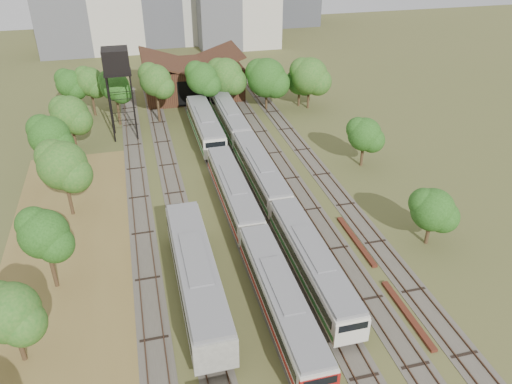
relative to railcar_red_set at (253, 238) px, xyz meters
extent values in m
plane|color=#475123|center=(2.00, -11.72, -1.81)|extent=(240.00, 240.00, 0.00)
cube|color=brown|center=(-16.00, -3.72, -1.79)|extent=(14.00, 60.00, 0.04)
cube|color=#4C473D|center=(-10.00, 13.28, -1.78)|extent=(2.60, 80.00, 0.06)
cube|color=#472D1E|center=(-10.72, 13.28, -1.69)|extent=(0.08, 80.00, 0.14)
cube|color=#472D1E|center=(-9.28, 13.28, -1.69)|extent=(0.08, 80.00, 0.14)
cube|color=#4C473D|center=(-6.00, 13.28, -1.78)|extent=(2.60, 80.00, 0.06)
cube|color=#472D1E|center=(-6.72, 13.28, -1.69)|extent=(0.08, 80.00, 0.14)
cube|color=#472D1E|center=(-5.28, 13.28, -1.69)|extent=(0.08, 80.00, 0.14)
cube|color=#4C473D|center=(0.00, 13.28, -1.78)|extent=(2.60, 80.00, 0.06)
cube|color=#472D1E|center=(-0.72, 13.28, -1.69)|extent=(0.08, 80.00, 0.14)
cube|color=#472D1E|center=(0.72, 13.28, -1.69)|extent=(0.08, 80.00, 0.14)
cube|color=#4C473D|center=(4.00, 13.28, -1.78)|extent=(2.60, 80.00, 0.06)
cube|color=#472D1E|center=(3.28, 13.28, -1.69)|extent=(0.08, 80.00, 0.14)
cube|color=#472D1E|center=(4.72, 13.28, -1.69)|extent=(0.08, 80.00, 0.14)
cube|color=#4C473D|center=(8.00, 13.28, -1.78)|extent=(2.60, 80.00, 0.06)
cube|color=#472D1E|center=(7.28, 13.28, -1.69)|extent=(0.08, 80.00, 0.14)
cube|color=#472D1E|center=(8.72, 13.28, -1.69)|extent=(0.08, 80.00, 0.14)
cube|color=#4C473D|center=(12.00, 13.28, -1.78)|extent=(2.60, 80.00, 0.06)
cube|color=#472D1E|center=(11.28, 13.28, -1.69)|extent=(0.08, 80.00, 0.14)
cube|color=#472D1E|center=(12.72, 13.28, -1.69)|extent=(0.08, 80.00, 0.14)
cube|color=black|center=(0.00, -8.69, -1.43)|extent=(2.05, 15.64, 0.75)
cube|color=beige|center=(0.00, -8.69, 0.11)|extent=(2.71, 17.00, 2.33)
cube|color=black|center=(0.00, -8.69, 0.39)|extent=(2.77, 15.64, 0.79)
cube|color=slate|center=(0.00, -8.69, 1.44)|extent=(2.49, 16.66, 0.34)
cube|color=maroon|center=(0.00, -8.69, -0.55)|extent=(2.77, 16.66, 0.42)
cube|color=black|center=(0.00, 8.81, -1.43)|extent=(2.05, 15.64, 0.75)
cube|color=beige|center=(0.00, 8.81, 0.11)|extent=(2.71, 17.00, 2.33)
cube|color=black|center=(0.00, 8.81, 0.39)|extent=(2.77, 15.64, 0.79)
cube|color=slate|center=(0.00, 8.81, 1.44)|extent=(2.49, 16.66, 0.34)
cube|color=maroon|center=(0.00, 8.81, -0.55)|extent=(2.77, 16.66, 0.42)
cube|color=black|center=(4.00, -4.82, -1.43)|extent=(2.05, 15.64, 0.74)
cube|color=beige|center=(4.00, -4.82, 0.10)|extent=(2.70, 17.00, 2.33)
cube|color=black|center=(4.00, -4.82, 0.38)|extent=(2.76, 15.64, 0.79)
cube|color=slate|center=(4.00, -4.82, 1.43)|extent=(2.48, 16.66, 0.33)
cube|color=#196524|center=(4.00, -4.82, -0.55)|extent=(2.76, 16.66, 0.42)
cube|color=beige|center=(4.00, -13.27, -0.02)|extent=(2.74, 0.25, 2.09)
cube|color=black|center=(4.00, 12.68, -1.43)|extent=(2.05, 15.64, 0.74)
cube|color=beige|center=(4.00, 12.68, 0.10)|extent=(2.70, 17.00, 2.33)
cube|color=black|center=(4.00, 12.68, 0.38)|extent=(2.76, 15.64, 0.79)
cube|color=slate|center=(4.00, 12.68, 1.43)|extent=(2.48, 16.66, 0.33)
cube|color=#196524|center=(4.00, 12.68, -0.55)|extent=(2.76, 16.66, 0.42)
cube|color=black|center=(4.00, 30.18, -1.43)|extent=(2.05, 15.64, 0.74)
cube|color=beige|center=(4.00, 30.18, 0.10)|extent=(2.70, 17.00, 2.33)
cube|color=black|center=(4.00, 30.18, 0.38)|extent=(2.76, 15.64, 0.79)
cube|color=slate|center=(4.00, 30.18, 1.43)|extent=(2.48, 16.66, 0.33)
cube|color=#196524|center=(4.00, 30.18, -0.55)|extent=(2.76, 16.66, 0.42)
cube|color=black|center=(0.00, 27.31, -1.40)|extent=(2.26, 14.72, 0.82)
cube|color=beige|center=(0.00, 27.31, 0.30)|extent=(2.98, 16.00, 2.57)
cube|color=black|center=(0.00, 27.31, 0.61)|extent=(3.04, 14.72, 0.87)
cube|color=slate|center=(0.00, 27.31, 1.77)|extent=(2.74, 15.68, 0.37)
cube|color=#196524|center=(0.00, 27.31, -0.42)|extent=(3.04, 15.68, 0.46)
cube|color=beige|center=(0.00, 19.36, 0.17)|extent=(3.02, 0.25, 2.31)
cube|color=black|center=(-6.00, -4.48, -1.38)|extent=(2.37, 16.56, 0.86)
cube|color=gray|center=(-6.00, -4.48, 0.40)|extent=(3.13, 18.00, 2.69)
cube|color=black|center=(-6.00, -4.48, 0.73)|extent=(3.19, 16.56, 0.92)
cube|color=slate|center=(-6.00, -4.48, 1.94)|extent=(2.88, 17.64, 0.39)
cylinder|color=black|center=(-12.34, 29.63, 2.75)|extent=(0.23, 0.23, 9.12)
cylinder|color=black|center=(-9.27, 29.63, 2.75)|extent=(0.23, 0.23, 9.12)
cylinder|color=black|center=(-12.34, 32.70, 2.75)|extent=(0.23, 0.23, 9.12)
cylinder|color=black|center=(-9.27, 32.70, 2.75)|extent=(0.23, 0.23, 9.12)
cube|color=black|center=(-10.80, 31.16, 7.41)|extent=(3.59, 3.59, 0.20)
cube|color=black|center=(-10.80, 31.16, 9.05)|extent=(3.42, 3.42, 3.08)
cube|color=#582619|center=(10.00, -11.06, -1.67)|extent=(0.53, 8.00, 0.27)
cube|color=#582619|center=(10.20, -0.70, -1.67)|extent=(0.52, 8.33, 0.27)
cube|color=#351913|center=(1.00, 46.28, 0.94)|extent=(16.00, 11.00, 5.50)
cube|color=#351913|center=(-3.00, 46.28, 4.29)|extent=(8.45, 11.55, 2.96)
cube|color=#351913|center=(5.00, 46.28, 4.29)|extent=(8.45, 11.55, 2.96)
cube|color=black|center=(1.00, 40.83, 0.39)|extent=(6.40, 0.15, 4.12)
cylinder|color=#382616|center=(-19.28, -8.11, 0.01)|extent=(0.36, 0.36, 3.62)
sphere|color=#1B4512|center=(-19.28, -8.11, 2.81)|extent=(4.21, 4.21, 4.21)
cylinder|color=#382616|center=(-17.67, -0.22, 0.36)|extent=(0.36, 0.36, 4.33)
sphere|color=#1B4512|center=(-17.67, -0.22, 3.70)|extent=(4.08, 4.08, 4.08)
cylinder|color=#382616|center=(-17.00, 11.55, 0.49)|extent=(0.36, 0.36, 4.60)
sphere|color=#1B4512|center=(-17.00, 11.55, 4.04)|extent=(5.01, 5.01, 5.01)
cylinder|color=#382616|center=(-19.03, 19.83, 0.44)|extent=(0.36, 0.36, 4.50)
sphere|color=#1B4512|center=(-19.03, 19.83, 3.92)|extent=(4.67, 4.67, 4.67)
cylinder|color=#382616|center=(-17.46, 28.58, 0.12)|extent=(0.36, 0.36, 3.85)
sphere|color=#1B4512|center=(-17.46, 28.58, 3.09)|extent=(4.91, 4.91, 4.91)
cylinder|color=#382616|center=(-18.13, 40.97, 0.24)|extent=(0.36, 0.36, 4.10)
sphere|color=#1B4512|center=(-18.13, 40.97, 3.41)|extent=(4.19, 4.19, 4.19)
cylinder|color=#382616|center=(-15.23, 40.69, 0.31)|extent=(0.36, 0.36, 4.24)
sphere|color=#1B4512|center=(-15.23, 40.69, 3.59)|extent=(4.31, 4.31, 4.31)
cylinder|color=#382616|center=(-11.54, 35.88, 0.51)|extent=(0.36, 0.36, 4.63)
sphere|color=#1B4512|center=(-11.54, 35.88, 4.09)|extent=(4.20, 4.20, 4.20)
cylinder|color=#382616|center=(-5.71, 35.49, 0.72)|extent=(0.36, 0.36, 5.05)
sphere|color=#1B4512|center=(-5.71, 35.49, 4.62)|extent=(4.60, 4.60, 4.60)
cylinder|color=#382616|center=(1.15, 35.71, 0.60)|extent=(0.36, 0.36, 4.81)
sphere|color=#1B4512|center=(1.15, 35.71, 4.32)|extent=(4.71, 4.71, 4.71)
cylinder|color=#382616|center=(5.27, 38.56, 0.28)|extent=(0.36, 0.36, 4.17)
sphere|color=#1B4512|center=(5.27, 38.56, 3.51)|extent=(5.56, 5.56, 5.56)
cylinder|color=#382616|center=(11.41, 36.62, 0.21)|extent=(0.36, 0.36, 4.03)
sphere|color=#1B4512|center=(11.41, 36.62, 3.32)|extent=(6.08, 6.08, 6.08)
cylinder|color=#382616|center=(18.08, 35.39, 0.26)|extent=(0.36, 0.36, 4.14)
sphere|color=#1B4512|center=(18.08, 35.39, 3.46)|extent=(5.75, 5.75, 5.75)
cylinder|color=#382616|center=(16.74, -2.59, -0.29)|extent=(0.36, 0.36, 3.03)
sphere|color=#1B4512|center=(16.74, -2.59, 2.05)|extent=(4.11, 4.11, 4.11)
cylinder|color=#382616|center=(17.71, 14.38, -0.14)|extent=(0.36, 0.36, 3.34)
sphere|color=#1B4512|center=(17.71, 14.38, 2.45)|extent=(4.12, 4.12, 4.12)
cylinder|color=#382616|center=(16.98, 36.80, -0.29)|extent=(0.36, 0.36, 3.04)
sphere|color=#1B4512|center=(16.98, 36.80, 2.06)|extent=(3.83, 3.83, 3.83)
camera|label=1|loc=(-9.29, -36.82, 27.06)|focal=35.00mm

